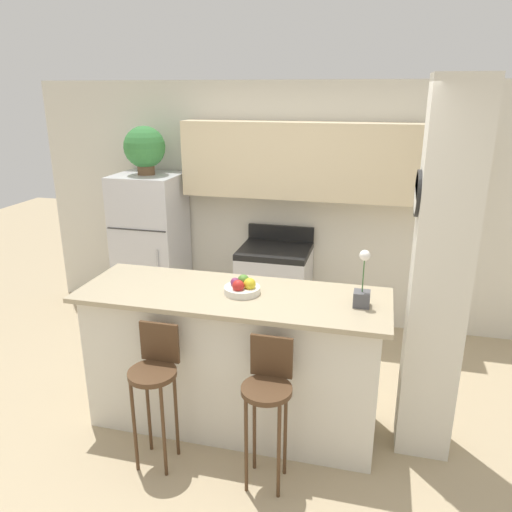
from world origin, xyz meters
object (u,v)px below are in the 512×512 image
bar_stool_right (268,392)px  orchid_vase (362,289)px  refrigerator (152,248)px  bar_stool_left (155,376)px  fruit_bowl (242,287)px  stove_range (274,289)px  potted_plant_on_fridge (145,148)px

bar_stool_right → orchid_vase: size_ratio=2.55×
refrigerator → bar_stool_left: 2.40m
bar_stool_right → fruit_bowl: size_ratio=3.88×
refrigerator → fruit_bowl: refrigerator is taller
refrigerator → orchid_vase: (2.32, -1.64, 0.39)m
stove_range → bar_stool_left: bearing=-99.0°
refrigerator → stove_range: size_ratio=1.51×
refrigerator → bar_stool_right: size_ratio=1.62×
potted_plant_on_fridge → fruit_bowl: size_ratio=1.93×
potted_plant_on_fridge → bar_stool_right: bearing=-50.1°
bar_stool_left → bar_stool_right: 0.76m
bar_stool_right → fruit_bowl: fruit_bowl is taller
stove_range → fruit_bowl: fruit_bowl is taller
refrigerator → bar_stool_left: refrigerator is taller
stove_range → bar_stool_right: bearing=-79.0°
bar_stool_left → orchid_vase: (1.28, 0.52, 0.54)m
fruit_bowl → stove_range: bearing=93.9°
potted_plant_on_fridge → refrigerator: bearing=-61.7°
bar_stool_left → fruit_bowl: fruit_bowl is taller
bar_stool_left → orchid_vase: size_ratio=2.55×
orchid_vase → fruit_bowl: 0.83m
stove_range → bar_stool_left: size_ratio=1.07×
stove_range → orchid_vase: orchid_vase is taller
orchid_vase → refrigerator: bearing=144.8°
orchid_vase → fruit_bowl: (-0.83, 0.01, -0.07)m
potted_plant_on_fridge → orchid_vase: size_ratio=1.27×
refrigerator → potted_plant_on_fridge: potted_plant_on_fridge is taller
refrigerator → bar_stool_left: size_ratio=1.62×
bar_stool_right → potted_plant_on_fridge: (-1.80, 2.16, 1.22)m
bar_stool_left → orchid_vase: orchid_vase is taller
bar_stool_left → fruit_bowl: 0.84m
orchid_vase → fruit_bowl: bearing=179.0°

